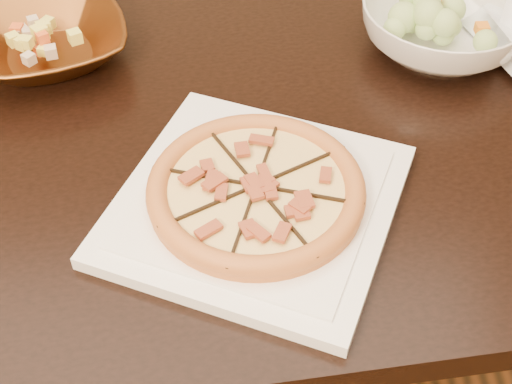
# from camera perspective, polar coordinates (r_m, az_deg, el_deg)

# --- Properties ---
(floor) EXTENTS (4.00, 4.00, 0.02)m
(floor) POSITION_cam_1_polar(r_m,az_deg,el_deg) (1.60, -7.18, -14.37)
(floor) COLOR #512A11
(floor) RESTS_ON ground
(dining_table) EXTENTS (1.39, 0.98, 0.75)m
(dining_table) POSITION_cam_1_polar(r_m,az_deg,el_deg) (1.06, -5.54, 1.52)
(dining_table) COLOR black
(dining_table) RESTS_ON floor
(plate) EXTENTS (0.41, 0.41, 0.02)m
(plate) POSITION_cam_1_polar(r_m,az_deg,el_deg) (0.84, 0.00, -0.92)
(plate) COLOR white
(plate) RESTS_ON dining_table
(pizza) EXTENTS (0.25, 0.25, 0.03)m
(pizza) POSITION_cam_1_polar(r_m,az_deg,el_deg) (0.82, -0.00, 0.19)
(pizza) COLOR #C17835
(pizza) RESTS_ON plate
(bronze_bowl) EXTENTS (0.30, 0.30, 0.06)m
(bronze_bowl) POSITION_cam_1_polar(r_m,az_deg,el_deg) (1.11, -16.40, 11.46)
(bronze_bowl) COLOR brown
(bronze_bowl) RESTS_ON dining_table
(mixed_dish) EXTENTS (0.10, 0.11, 0.03)m
(mixed_dish) POSITION_cam_1_polar(r_m,az_deg,el_deg) (1.09, -16.94, 13.29)
(mixed_dish) COLOR #CDB394
(mixed_dish) RESTS_ON bronze_bowl
(salad_bowl) EXTENTS (0.25, 0.25, 0.08)m
(salad_bowl) POSITION_cam_1_polar(r_m,az_deg,el_deg) (1.11, 14.70, 12.65)
(salad_bowl) COLOR white
(salad_bowl) RESTS_ON dining_table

